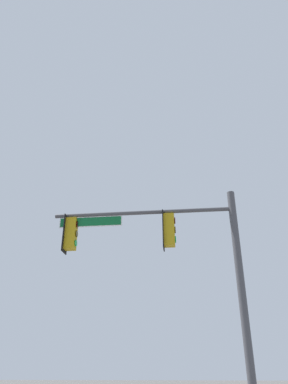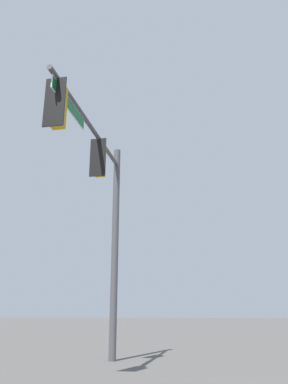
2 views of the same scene
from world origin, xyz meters
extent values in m
cylinder|color=#47474C|center=(-6.28, -5.68, 3.75)|extent=(0.24, 0.24, 7.49)
cylinder|color=#47474C|center=(-3.27, -5.32, 6.89)|extent=(6.03, 0.85, 0.13)
cube|color=black|center=(-3.98, -5.41, 6.22)|extent=(0.09, 0.52, 1.30)
cube|color=#B79314|center=(-4.17, -5.43, 6.22)|extent=(0.40, 0.36, 1.10)
cylinder|color=#B79314|center=(-4.17, -5.43, 6.83)|extent=(0.04, 0.04, 0.12)
cylinder|color=#340503|center=(-4.37, -5.45, 6.55)|extent=(0.06, 0.22, 0.22)
cylinder|color=#392D05|center=(-4.37, -5.45, 6.22)|extent=(0.06, 0.22, 0.22)
cylinder|color=green|center=(-4.37, -5.45, 5.89)|extent=(0.06, 0.22, 0.22)
cube|color=black|center=(-0.67, -5.01, 6.22)|extent=(0.09, 0.52, 1.30)
cube|color=#B79314|center=(-0.86, -5.04, 6.22)|extent=(0.40, 0.36, 1.10)
cylinder|color=#B79314|center=(-0.86, -5.04, 6.83)|extent=(0.04, 0.04, 0.12)
cylinder|color=#340503|center=(-1.06, -5.06, 6.55)|extent=(0.06, 0.22, 0.22)
cylinder|color=#392D05|center=(-1.06, -5.06, 6.22)|extent=(0.06, 0.22, 0.22)
cylinder|color=green|center=(-1.06, -5.06, 5.89)|extent=(0.06, 0.22, 0.22)
cube|color=#0F602D|center=(-1.51, -5.11, 6.64)|extent=(2.11, 0.29, 0.31)
cube|color=white|center=(-1.51, -5.11, 6.64)|extent=(2.17, 0.28, 0.37)
camera|label=1|loc=(-5.99, 6.09, 1.89)|focal=35.00mm
camera|label=2|loc=(6.03, -0.64, 1.42)|focal=35.00mm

